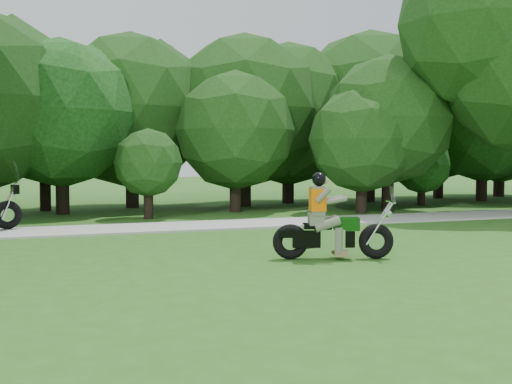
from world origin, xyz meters
TOP-DOWN VIEW (x-y plane):
  - ground at (0.00, 0.00)m, footprint 100.00×100.00m
  - walkway at (0.00, 8.00)m, footprint 60.00×2.20m
  - tree_line at (0.92, 14.49)m, footprint 39.28×11.54m
  - chopper_motorcycle at (-0.11, 1.67)m, footprint 2.33×1.10m

SIDE VIEW (x-z plane):
  - ground at x=0.00m, z-range 0.00..0.00m
  - walkway at x=0.00m, z-range 0.00..0.06m
  - chopper_motorcycle at x=-0.11m, z-range -0.22..1.47m
  - tree_line at x=0.92m, z-range -0.12..7.32m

